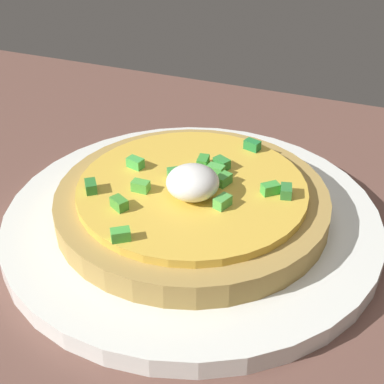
# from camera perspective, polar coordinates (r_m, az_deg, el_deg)

# --- Properties ---
(dining_table) EXTENTS (1.18, 0.73, 0.03)m
(dining_table) POSITION_cam_1_polar(r_m,az_deg,el_deg) (0.40, 2.93, -13.31)
(dining_table) COLOR brown
(dining_table) RESTS_ON ground
(plate) EXTENTS (0.29, 0.29, 0.01)m
(plate) POSITION_cam_1_polar(r_m,az_deg,el_deg) (0.46, -0.00, -2.87)
(plate) COLOR white
(plate) RESTS_ON dining_table
(pizza) EXTENTS (0.21, 0.21, 0.05)m
(pizza) POSITION_cam_1_polar(r_m,az_deg,el_deg) (0.45, 0.00, -0.77)
(pizza) COLOR #AF8D48
(pizza) RESTS_ON plate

